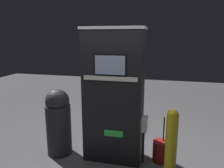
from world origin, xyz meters
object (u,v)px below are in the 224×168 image
safety_bollard (171,148)px  squeegee_bucket (160,151)px  gas_pump (114,96)px  trash_bin (58,121)px

safety_bollard → squeegee_bucket: safety_bollard is taller
gas_pump → squeegee_bucket: size_ratio=2.73×
gas_pump → trash_bin: bearing=-174.5°
trash_bin → squeegee_bucket: trash_bin is taller
trash_bin → squeegee_bucket: size_ratio=1.46×
safety_bollard → trash_bin: (-1.79, 0.45, 0.00)m
safety_bollard → trash_bin: 1.85m
safety_bollard → squeegee_bucket: size_ratio=1.41×
gas_pump → squeegee_bucket: (0.74, 0.06, -0.86)m
trash_bin → safety_bollard: bearing=-14.2°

